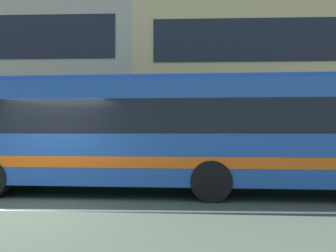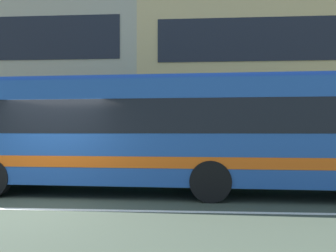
# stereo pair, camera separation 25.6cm
# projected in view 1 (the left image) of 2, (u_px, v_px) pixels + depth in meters

# --- Properties ---
(ground_plane) EXTENTS (160.00, 160.00, 0.00)m
(ground_plane) POSITION_uv_depth(u_px,v_px,m) (35.00, 210.00, 7.31)
(ground_plane) COLOR #3A4436
(lane_centre_line) EXTENTS (60.00, 0.16, 0.01)m
(lane_centre_line) POSITION_uv_depth(u_px,v_px,m) (35.00, 210.00, 7.31)
(lane_centre_line) COLOR silver
(lane_centre_line) RESTS_ON ground_plane
(hedge_row_far) EXTENTS (15.27, 1.10, 1.00)m
(hedge_row_far) POSITION_uv_depth(u_px,v_px,m) (102.00, 162.00, 12.96)
(hedge_row_far) COLOR #2A742F
(hedge_row_far) RESTS_ON ground_plane
(transit_bus) EXTENTS (11.79, 3.03, 3.12)m
(transit_bus) POSITION_uv_depth(u_px,v_px,m) (183.00, 130.00, 9.39)
(transit_bus) COLOR #1F4992
(transit_bus) RESTS_ON ground_plane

